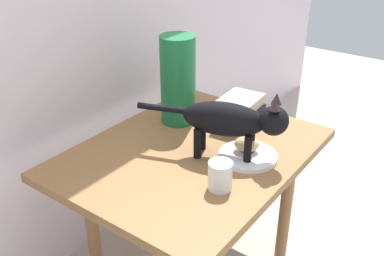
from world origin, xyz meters
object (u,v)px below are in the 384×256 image
at_px(plate, 248,156).
at_px(cat, 233,120).
at_px(side_table, 192,166).
at_px(book_stack, 240,111).
at_px(candle_jar, 220,177).
at_px(bread_roll, 247,144).
at_px(green_vase, 178,80).

xyz_separation_m(plate, cat, (-0.03, 0.04, 0.13)).
height_order(side_table, plate, plate).
relative_size(book_stack, candle_jar, 2.12).
relative_size(bread_roll, book_stack, 0.44).
bearing_deg(green_vase, candle_jar, -127.29).
distance_m(side_table, candle_jar, 0.25).
relative_size(plate, bread_roll, 2.35).
relative_size(side_table, bread_roll, 10.54).
bearing_deg(plate, green_vase, 76.49).
xyz_separation_m(cat, book_stack, (0.21, 0.10, -0.08)).
bearing_deg(plate, candle_jar, -174.63).
xyz_separation_m(plate, bread_roll, (0.01, 0.01, 0.03)).
xyz_separation_m(side_table, candle_jar, (-0.13, -0.19, 0.10)).
xyz_separation_m(book_stack, green_vase, (-0.10, 0.20, 0.11)).
bearing_deg(book_stack, bread_roll, -143.45).
distance_m(cat, book_stack, 0.25).
xyz_separation_m(side_table, bread_roll, (0.08, -0.16, 0.10)).
bearing_deg(candle_jar, book_stack, 22.88).
distance_m(plate, green_vase, 0.38).
bearing_deg(book_stack, plate, -142.70).
bearing_deg(book_stack, candle_jar, -157.12).
xyz_separation_m(side_table, cat, (0.03, -0.13, 0.20)).
height_order(book_stack, candle_jar, book_stack).
xyz_separation_m(plate, book_stack, (0.19, 0.14, 0.05)).
distance_m(bread_roll, candle_jar, 0.21).
bearing_deg(plate, bread_roll, 45.38).
bearing_deg(bread_roll, candle_jar, -171.10).
relative_size(bread_roll, green_vase, 0.25).
bearing_deg(candle_jar, bread_roll, 8.90).
bearing_deg(cat, candle_jar, -159.40).
xyz_separation_m(bread_roll, candle_jar, (-0.21, -0.03, -0.00)).
bearing_deg(bread_roll, side_table, 115.47).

